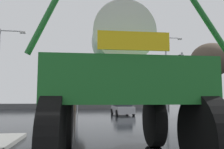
# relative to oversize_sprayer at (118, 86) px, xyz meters

# --- Properties ---
(ground_plane) EXTENTS (120.00, 120.00, 0.00)m
(ground_plane) POSITION_rel_oversize_sprayer_xyz_m (-0.01, 10.35, -1.97)
(ground_plane) COLOR black
(oversize_sprayer) EXTENTS (4.23, 5.24, 4.33)m
(oversize_sprayer) POSITION_rel_oversize_sprayer_xyz_m (0.00, 0.00, 0.00)
(oversize_sprayer) COLOR black
(oversize_sprayer) RESTS_ON ground
(sedan_ahead) EXTENTS (2.00, 4.16, 1.52)m
(sedan_ahead) POSITION_rel_oversize_sprayer_xyz_m (3.46, 17.92, -1.26)
(sedan_ahead) COLOR #B7B7BF
(sedan_ahead) RESTS_ON ground
(traffic_signal_near_right) EXTENTS (0.24, 0.54, 4.00)m
(traffic_signal_near_right) POSITION_rel_oversize_sprayer_xyz_m (4.11, 4.95, 0.95)
(traffic_signal_near_right) COLOR #A8AAAF
(traffic_signal_near_right) RESTS_ON ground
(traffic_signal_far_left) EXTENTS (0.24, 0.55, 3.99)m
(traffic_signal_far_left) POSITION_rel_oversize_sprayer_xyz_m (-5.11, 21.46, 0.94)
(traffic_signal_far_left) COLOR #A8AAAF
(traffic_signal_far_left) RESTS_ON ground
(traffic_signal_far_right) EXTENTS (0.24, 0.55, 3.36)m
(traffic_signal_far_right) POSITION_rel_oversize_sprayer_xyz_m (-1.24, 21.47, 0.48)
(traffic_signal_far_right) COLOR #A8AAAF
(traffic_signal_far_right) RESTS_ON ground
(streetlight_far_left) EXTENTS (2.29, 0.24, 7.85)m
(streetlight_far_left) POSITION_rel_oversize_sprayer_xyz_m (-7.91, 14.95, 2.44)
(streetlight_far_left) COLOR #A8AAAF
(streetlight_far_left) RESTS_ON ground
(streetlight_far_right) EXTENTS (2.17, 0.24, 9.23)m
(streetlight_far_right) POSITION_rel_oversize_sprayer_xyz_m (9.38, 20.06, 3.14)
(streetlight_far_right) COLOR #A8AAAF
(streetlight_far_right) RESTS_ON ground
(bare_tree_right) EXTENTS (3.75, 3.75, 6.93)m
(bare_tree_right) POSITION_rel_oversize_sprayer_xyz_m (11.28, 13.95, 3.35)
(bare_tree_right) COLOR #473828
(bare_tree_right) RESTS_ON ground
(bare_tree_far_center) EXTENTS (3.41, 3.41, 7.13)m
(bare_tree_far_center) POSITION_rel_oversize_sprayer_xyz_m (-1.66, 28.39, 3.67)
(bare_tree_far_center) COLOR #473828
(bare_tree_far_center) RESTS_ON ground
(roadside_barrier) EXTENTS (29.97, 0.24, 0.90)m
(roadside_barrier) POSITION_rel_oversize_sprayer_xyz_m (-0.01, 33.81, -1.52)
(roadside_barrier) COLOR #59595B
(roadside_barrier) RESTS_ON ground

